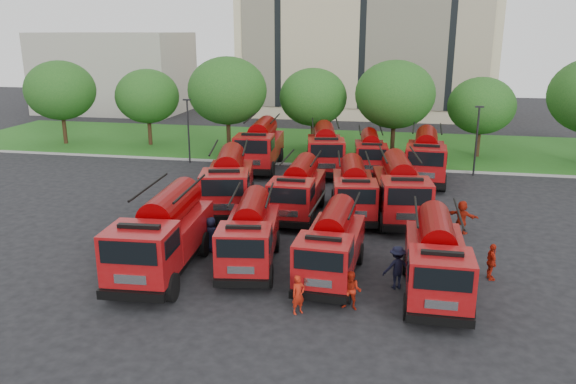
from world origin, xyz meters
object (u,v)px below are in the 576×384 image
fire_truck_11 (426,156)px  firefighter_2 (490,279)px  fire_truck_10 (370,153)px  firefighter_1 (351,309)px  fire_truck_3 (436,258)px  firefighter_3 (396,288)px  fire_truck_9 (325,149)px  firefighter_5 (460,233)px  fire_truck_7 (400,189)px  fire_truck_4 (229,181)px  fire_truck_5 (298,189)px  firefighter_4 (212,251)px  fire_truck_2 (332,244)px  firefighter_0 (298,313)px  fire_truck_1 (250,233)px  fire_truck_8 (260,145)px  fire_truck_0 (163,234)px

fire_truck_11 → firefighter_2: (2.15, -16.46, -1.74)m
fire_truck_10 → firefighter_1: 22.09m
fire_truck_3 → firefighter_3: (-1.51, 0.19, -1.54)m
fire_truck_10 → firefighter_3: (2.15, -19.82, -1.48)m
fire_truck_9 → fire_truck_3: bearing=-79.3°
firefighter_2 → firefighter_5: size_ratio=0.91×
fire_truck_7 → firefighter_1: size_ratio=4.94×
fire_truck_9 → firefighter_3: (5.50, -19.38, -1.72)m
fire_truck_10 → fire_truck_11: (3.95, -1.75, 0.27)m
fire_truck_4 → fire_truck_9: (4.40, 10.38, -0.01)m
fire_truck_5 → firefighter_1: 11.69m
firefighter_4 → firefighter_5: size_ratio=0.98×
fire_truck_5 → fire_truck_9: (0.16, 10.71, 0.16)m
fire_truck_2 → firefighter_2: bearing=10.3°
fire_truck_3 → firefighter_0: 6.00m
fire_truck_1 → firefighter_2: bearing=-6.2°
fire_truck_8 → firefighter_1: size_ratio=5.24×
fire_truck_0 → fire_truck_4: fire_truck_0 is taller
fire_truck_0 → firefighter_2: fire_truck_0 is taller
fire_truck_4 → fire_truck_11: fire_truck_11 is taller
fire_truck_10 → firefighter_4: bearing=-116.1°
fire_truck_4 → firefighter_1: size_ratio=5.12×
fire_truck_3 → firefighter_1: (-3.18, -2.02, -1.54)m
firefighter_0 → firefighter_2: 8.82m
fire_truck_9 → firefighter_1: fire_truck_9 is taller
fire_truck_2 → firefighter_5: (6.09, 6.65, -1.47)m
fire_truck_10 → firefighter_4: fire_truck_10 is taller
fire_truck_2 → fire_truck_9: 18.89m
fire_truck_2 → firefighter_3: size_ratio=3.53×
fire_truck_1 → fire_truck_5: 7.46m
fire_truck_3 → fire_truck_9: bearing=109.5°
fire_truck_3 → fire_truck_2: bearing=168.4°
fire_truck_1 → fire_truck_2: fire_truck_1 is taller
fire_truck_10 → firefighter_2: size_ratio=4.08×
fire_truck_3 → fire_truck_5: 11.40m
fire_truck_10 → firefighter_1: fire_truck_10 is taller
fire_truck_2 → fire_truck_4: fire_truck_4 is taller
firefighter_0 → firefighter_2: size_ratio=0.94×
fire_truck_7 → firefighter_4: size_ratio=4.38×
fire_truck_1 → fire_truck_3: 8.21m
fire_truck_8 → fire_truck_10: size_ratio=1.22×
fire_truck_4 → firefighter_3: 13.49m
fire_truck_9 → fire_truck_2: bearing=-90.8°
fire_truck_3 → fire_truck_8: bearing=121.4°
firefighter_4 → fire_truck_11: bearing=-103.1°
fire_truck_9 → firefighter_4: 17.43m
fire_truck_7 → firefighter_4: fire_truck_7 is taller
fire_truck_1 → firefighter_5: 11.67m
fire_truck_2 → fire_truck_9: (-2.71, 18.70, 0.25)m
fire_truck_7 → fire_truck_10: size_ratio=1.15×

